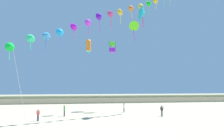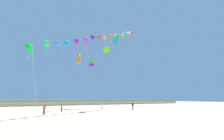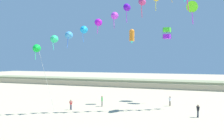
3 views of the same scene
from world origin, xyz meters
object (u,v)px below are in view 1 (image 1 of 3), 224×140
large_kite_low_lead (134,26)px  large_kite_mid_trail (143,13)px  person_far_left (162,110)px  large_kite_outer_drift (88,46)px  person_near_left (38,114)px  large_kite_high_solo (112,47)px  person_near_right (124,107)px  person_mid_center (64,110)px

large_kite_low_lead → large_kite_mid_trail: bearing=-93.8°
person_far_left → large_kite_outer_drift: bearing=149.0°
person_near_left → large_kite_outer_drift: size_ratio=0.63×
large_kite_high_solo → large_kite_outer_drift: size_ratio=0.81×
person_near_left → person_far_left: size_ratio=0.93×
person_near_right → large_kite_low_lead: large_kite_low_lead is taller
person_near_left → person_far_left: 18.25m
person_far_left → person_mid_center: bearing=169.8°
person_near_right → person_mid_center: bearing=-158.5°
person_near_right → person_far_left: size_ratio=0.95×
large_kite_low_lead → large_kite_high_solo: large_kite_low_lead is taller
person_near_left → person_mid_center: person_mid_center is taller
large_kite_high_solo → large_kite_outer_drift: large_kite_high_solo is taller
person_near_left → person_near_right: size_ratio=0.97×
person_near_left → large_kite_high_solo: bearing=46.4°
person_near_left → person_mid_center: bearing=50.9°
person_far_left → large_kite_high_solo: size_ratio=0.83×
person_near_left → large_kite_outer_drift: (7.36, 8.01, 10.87)m
person_near_right → large_kite_mid_trail: size_ratio=0.41×
person_near_left → large_kite_mid_trail: 23.95m
person_near_right → large_kite_high_solo: large_kite_high_solo is taller
person_far_left → large_kite_mid_trail: bearing=112.9°
large_kite_mid_trail → large_kite_outer_drift: 11.07m
person_mid_center → person_near_right: bearing=21.5°
person_near_left → person_near_right: 16.11m
person_near_left → large_kite_low_lead: (17.04, 12.72, 16.09)m
person_mid_center → large_kite_mid_trail: 21.02m
large_kite_low_lead → large_kite_mid_trail: 7.35m
large_kite_mid_trail → large_kite_outer_drift: bearing=164.1°
large_kite_mid_trail → large_kite_high_solo: bearing=116.6°
person_far_left → large_kite_high_solo: 17.40m
person_far_left → large_kite_low_lead: large_kite_low_lead is taller
person_near_left → person_far_left: bearing=4.8°
large_kite_mid_trail → person_far_left: bearing=-67.1°
person_mid_center → person_near_left: bearing=-129.1°
person_near_right → person_mid_center: (-10.42, -4.11, 0.07)m
large_kite_outer_drift → large_kite_low_lead: bearing=25.9°
large_kite_high_solo → large_kite_outer_drift: 7.46m
large_kite_low_lead → large_kite_high_solo: (-4.42, 0.52, -4.44)m
person_far_left → large_kite_outer_drift: large_kite_outer_drift is taller
person_near_right → large_kite_high_solo: (-1.20, 4.95, 11.63)m
person_near_left → large_kite_high_solo: size_ratio=0.77×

